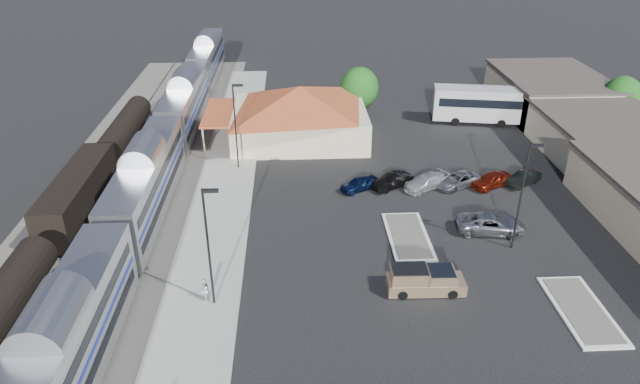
{
  "coord_description": "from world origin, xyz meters",
  "views": [
    {
      "loc": [
        -5.3,
        -37.57,
        25.13
      ],
      "look_at": [
        -3.13,
        5.04,
        2.8
      ],
      "focal_mm": 32.0,
      "sensor_mm": 36.0,
      "label": 1
    }
  ],
  "objects_px": {
    "pickup_truck": "(426,280)",
    "coach_bus": "(490,104)",
    "station_depot": "(299,113)",
    "suv": "(491,224)"
  },
  "relations": [
    {
      "from": "station_depot",
      "to": "pickup_truck",
      "type": "xyz_separation_m",
      "value": [
        8.41,
        -29.2,
        -2.23
      ]
    },
    {
      "from": "station_depot",
      "to": "coach_bus",
      "type": "xyz_separation_m",
      "value": [
        23.39,
        3.73,
        -0.6
      ]
    },
    {
      "from": "pickup_truck",
      "to": "suv",
      "type": "relative_size",
      "value": 0.99
    },
    {
      "from": "station_depot",
      "to": "coach_bus",
      "type": "height_order",
      "value": "station_depot"
    },
    {
      "from": "pickup_truck",
      "to": "coach_bus",
      "type": "bearing_deg",
      "value": -23.11
    },
    {
      "from": "station_depot",
      "to": "suv",
      "type": "relative_size",
      "value": 3.28
    },
    {
      "from": "pickup_truck",
      "to": "station_depot",
      "type": "bearing_deg",
      "value": 17.42
    },
    {
      "from": "pickup_truck",
      "to": "suv",
      "type": "bearing_deg",
      "value": -41.79
    },
    {
      "from": "pickup_truck",
      "to": "coach_bus",
      "type": "xyz_separation_m",
      "value": [
        14.98,
        32.93,
        1.63
      ]
    },
    {
      "from": "station_depot",
      "to": "pickup_truck",
      "type": "relative_size",
      "value": 3.32
    }
  ]
}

